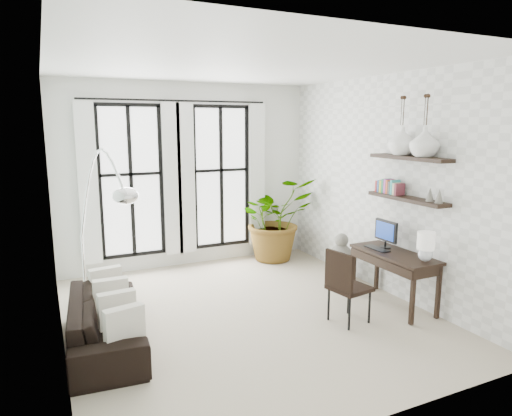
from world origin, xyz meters
TOP-DOWN VIEW (x-y plane):
  - floor at (0.00, 0.00)m, footprint 5.00×5.00m
  - ceiling at (0.00, 0.00)m, footprint 5.00×5.00m
  - wall_left at (-2.25, 0.00)m, footprint 0.00×5.00m
  - wall_right at (2.25, 0.00)m, footprint 0.00×5.00m
  - wall_back at (0.00, 2.50)m, footprint 4.50×0.00m
  - windows at (-0.20, 2.43)m, footprint 3.26×0.13m
  - wall_shelves at (2.11, -0.56)m, footprint 0.25×1.30m
  - sofa at (-1.80, -0.11)m, footprint 0.94×2.02m
  - throw_pillows at (-1.70, -0.11)m, footprint 0.40×1.52m
  - plant at (1.51, 2.09)m, footprint 1.44×1.26m
  - desk at (1.95, -0.65)m, footprint 0.55×1.29m
  - desk_chair at (1.00, -0.79)m, footprint 0.52×0.52m
  - arc_lamp at (-1.70, 0.63)m, footprint 0.71×1.70m
  - buddha at (1.90, 0.55)m, footprint 0.44×0.44m
  - vase_a at (2.11, -0.85)m, footprint 0.37×0.37m
  - vase_b at (2.11, -0.45)m, footprint 0.37×0.37m

SIDE VIEW (x-z plane):
  - floor at x=0.00m, z-range 0.00..0.00m
  - sofa at x=-1.80m, z-range 0.00..0.57m
  - buddha at x=1.90m, z-range -0.06..0.72m
  - throw_pillows at x=-1.70m, z-range 0.30..0.70m
  - desk_chair at x=1.00m, z-range 0.07..1.02m
  - desk at x=1.95m, z-range 0.14..1.29m
  - plant at x=1.51m, z-range 0.00..1.55m
  - windows at x=-0.20m, z-range 0.24..2.88m
  - wall_left at x=-2.25m, z-range -0.90..4.10m
  - wall_right at x=2.25m, z-range -0.90..4.10m
  - wall_back at x=0.00m, z-range -0.65..3.85m
  - arc_lamp at x=-1.70m, z-range 0.61..2.82m
  - wall_shelves at x=2.11m, z-range 1.43..2.03m
  - vase_a at x=2.11m, z-range 2.07..2.46m
  - vase_b at x=2.11m, z-range 2.07..2.46m
  - ceiling at x=0.00m, z-range 3.20..3.20m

